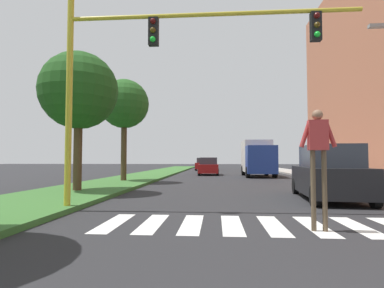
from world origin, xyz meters
TOP-DOWN VIEW (x-y plane):
  - ground_plane at (0.00, 30.00)m, footprint 140.00×140.00m
  - crosswalk at (0.00, 7.02)m, footprint 6.75×2.20m
  - median_strip at (-6.75, 28.00)m, footprint 4.05×64.00m
  - tree_mid at (-6.73, 12.92)m, footprint 3.35×3.35m
  - tree_far at (-6.60, 19.24)m, footprint 3.11×3.11m
  - sidewalk_right at (7.64, 28.00)m, footprint 3.00×64.00m
  - traffic_light_gantry at (-2.63, 8.54)m, footprint 8.29×0.30m
  - pedestrian_performer at (1.30, 6.52)m, footprint 0.75×0.27m
  - suv_crossing at (3.27, 11.61)m, footprint 2.35×4.75m
  - sedan_midblock at (-1.50, 29.47)m, footprint 1.89×4.20m
  - sedan_distant at (-2.46, 41.82)m, footprint 2.13×4.43m
  - sedan_far_horizon at (-2.83, 50.46)m, footprint 1.89×4.47m
  - truck_box_delivery at (2.76, 27.20)m, footprint 2.40×6.20m

SIDE VIEW (x-z plane):
  - ground_plane at x=0.00m, z-range 0.00..0.00m
  - crosswalk at x=0.00m, z-range 0.00..0.01m
  - median_strip at x=-6.75m, z-range 0.00..0.15m
  - sidewalk_right at x=7.64m, z-range 0.00..0.15m
  - sedan_midblock at x=-1.50m, z-range -0.06..1.58m
  - sedan_distant at x=-2.46m, z-range -0.06..1.62m
  - sedan_far_horizon at x=-2.83m, z-range -0.06..1.66m
  - suv_crossing at x=3.27m, z-range -0.05..1.92m
  - truck_box_delivery at x=2.76m, z-range 0.08..3.18m
  - pedestrian_performer at x=1.30m, z-range 0.42..2.91m
  - traffic_light_gantry at x=-2.63m, z-range 1.34..7.34m
  - tree_mid at x=-6.73m, z-range 1.43..7.41m
  - tree_far at x=-6.60m, z-range 1.75..8.16m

